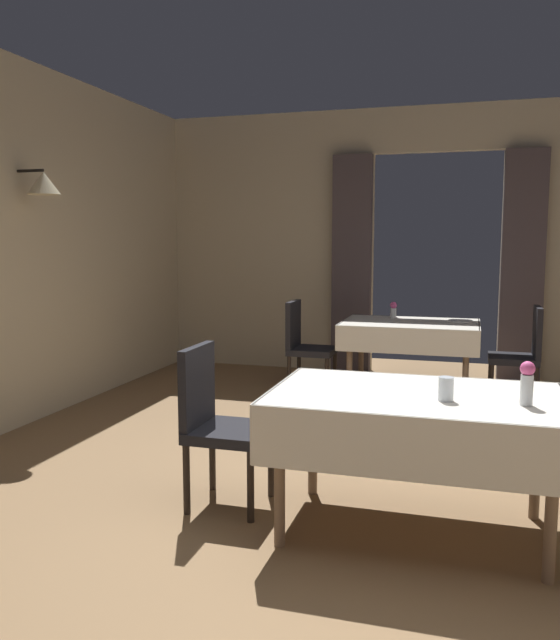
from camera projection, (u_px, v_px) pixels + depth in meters
name	position (u px, v px, depth m)	size (l,w,h in m)	color
ground	(385.00, 530.00, 3.45)	(10.08, 10.08, 0.00)	olive
wall_back	(435.00, 242.00, 7.25)	(6.40, 0.27, 3.00)	beige
dining_table_mid	(416.00, 411.00, 3.36)	(1.50, 0.95, 0.75)	#7A604C
dining_table_far	(410.00, 332.00, 6.26)	(1.29, 0.91, 0.75)	#7A604C
chair_mid_left	(216.00, 418.00, 3.75)	(0.44, 0.44, 0.93)	black
chair_far_left	(305.00, 343.00, 6.49)	(0.44, 0.44, 0.93)	black
chair_far_right	(523.00, 351.00, 6.01)	(0.44, 0.44, 0.93)	black
flower_vase_mid	(527.00, 382.00, 3.09)	(0.07, 0.07, 0.21)	silver
glass_mid_b	(446.00, 389.00, 3.18)	(0.08, 0.08, 0.12)	silver
flower_vase_far	(393.00, 309.00, 6.54)	(0.07, 0.07, 0.17)	silver
plate_far_b	(460.00, 321.00, 6.28)	(0.23, 0.23, 0.01)	white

